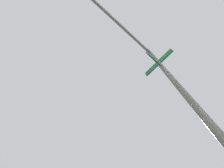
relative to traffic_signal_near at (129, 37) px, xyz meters
name	(u,v)px	position (x,y,z in m)	size (l,w,h in m)	color
traffic_signal_near	(129,37)	(0.00, 0.00, 0.00)	(2.00, 3.18, 6.35)	#474C47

